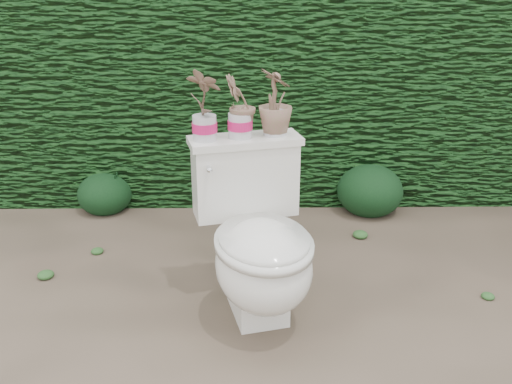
{
  "coord_description": "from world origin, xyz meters",
  "views": [
    {
      "loc": [
        0.07,
        -2.33,
        1.5
      ],
      "look_at": [
        0.09,
        0.01,
        0.55
      ],
      "focal_mm": 40.0,
      "sensor_mm": 36.0,
      "label": 1
    }
  ],
  "objects_px": {
    "potted_plant_left": "(204,106)",
    "potted_plant_right": "(275,104)",
    "potted_plant_center": "(240,108)",
    "toilet": "(259,245)"
  },
  "relations": [
    {
      "from": "potted_plant_left",
      "to": "potted_plant_right",
      "type": "relative_size",
      "value": 1.07
    },
    {
      "from": "potted_plant_center",
      "to": "toilet",
      "type": "bearing_deg",
      "value": 63.35
    },
    {
      "from": "potted_plant_center",
      "to": "potted_plant_right",
      "type": "distance_m",
      "value": 0.16
    },
    {
      "from": "potted_plant_left",
      "to": "potted_plant_right",
      "type": "bearing_deg",
      "value": -134.19
    },
    {
      "from": "toilet",
      "to": "potted_plant_center",
      "type": "relative_size",
      "value": 2.93
    },
    {
      "from": "toilet",
      "to": "potted_plant_center",
      "type": "bearing_deg",
      "value": 95.07
    },
    {
      "from": "potted_plant_right",
      "to": "potted_plant_center",
      "type": "bearing_deg",
      "value": 74.92
    },
    {
      "from": "potted_plant_left",
      "to": "potted_plant_right",
      "type": "height_order",
      "value": "potted_plant_left"
    },
    {
      "from": "potted_plant_center",
      "to": "potted_plant_right",
      "type": "relative_size",
      "value": 0.94
    },
    {
      "from": "potted_plant_left",
      "to": "potted_plant_center",
      "type": "xyz_separation_m",
      "value": [
        0.15,
        0.04,
        -0.02
      ]
    }
  ]
}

